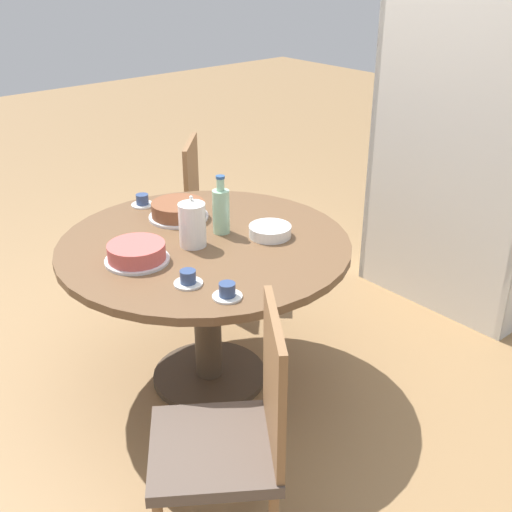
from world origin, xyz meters
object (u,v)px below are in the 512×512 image
cake_main (178,210)px  cup_b (142,201)px  cake_second (137,253)px  coffee_pot (192,223)px  water_bottle (221,210)px  cup_a (188,279)px  chair_a (234,434)px  cup_c (227,292)px  bookshelf (456,141)px  chair_b (215,213)px

cake_main → cup_b: size_ratio=2.52×
cake_second → cake_main: bearing=124.7°
coffee_pot → cake_second: (-0.02, -0.27, -0.07)m
water_bottle → cup_a: 0.51m
chair_a → cup_c: (-0.36, 0.26, 0.28)m
bookshelf → cup_b: bookshelf is taller
chair_a → cup_b: chair_a is taller
chair_a → water_bottle: (-0.84, 0.62, 0.37)m
chair_a → coffee_pot: bearing=-172.8°
water_bottle → cup_b: 0.53m
water_bottle → cup_b: (-0.52, -0.10, -0.09)m
water_bottle → cake_second: size_ratio=1.00×
cake_second → chair_a: bearing=-11.5°
bookshelf → cake_second: bookshelf is taller
coffee_pot → cup_b: size_ratio=2.03×
chair_a → cup_b: 1.48m
chair_b → cake_main: (0.43, -0.54, 0.30)m
chair_b → cake_second: chair_b is taller
cake_main → cup_a: size_ratio=2.52×
water_bottle → cup_c: 0.60m
chair_b → cake_main: 0.75m
chair_b → water_bottle: bearing=-171.1°
cake_second → coffee_pot: bearing=85.2°
cup_a → bookshelf: bearing=90.4°
cake_second → cup_b: cake_second is taller
cup_c → chair_b: bearing=144.6°
cup_b → chair_a: bearing=-20.9°
coffee_pot → cake_second: 0.28m
cup_a → cake_main: bearing=148.5°
bookshelf → chair_a: bearing=105.5°
bookshelf → cup_c: (0.19, -1.71, -0.21)m
water_bottle → cup_b: bearing=-169.4°
coffee_pot → cake_second: bearing=-94.8°
cake_second → cup_a: bearing=8.4°
chair_b → water_bottle: size_ratio=3.40×
bookshelf → cup_b: 1.68m
coffee_pot → chair_a: bearing=-28.3°
cup_a → cup_b: same height
chair_a → cup_c: chair_a is taller
cake_main → cup_a: bearing=-31.5°
chair_b → cake_second: 1.21m
bookshelf → coffee_pot: (-0.27, -1.54, -0.13)m
cake_main → cup_c: cake_main is taller
water_bottle → bookshelf: bearing=77.8°
cup_a → cake_second: bearing=-171.6°
chair_a → bookshelf: 2.11m
chair_b → bookshelf: (1.00, 0.87, 0.49)m
water_bottle → cake_main: (-0.27, -0.05, -0.07)m
cake_second → cup_c: cake_second is taller
chair_b → cup_c: size_ratio=8.07×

